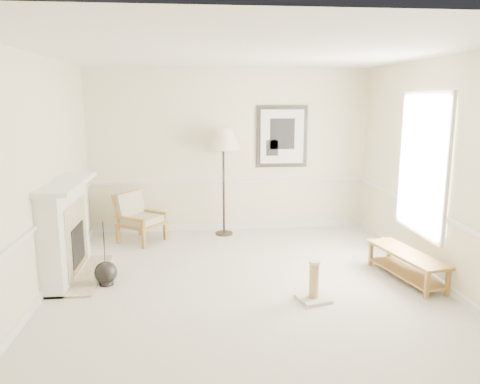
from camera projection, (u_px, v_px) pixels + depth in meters
name	position (u px, v px, depth m)	size (l,w,h in m)	color
ground	(246.00, 287.00, 5.99)	(5.50, 5.50, 0.00)	silver
room	(257.00, 141.00, 5.71)	(5.04, 5.54, 2.92)	beige
fireplace	(66.00, 231.00, 6.23)	(0.64, 1.64, 1.31)	white
floor_vase	(106.00, 273.00, 6.03)	(0.29, 0.29, 0.85)	black
armchair	(137.00, 215.00, 7.85)	(0.90, 0.89, 0.83)	brown
floor_lamp	(223.00, 142.00, 7.99)	(0.70, 0.70, 1.89)	black
bench	(407.00, 261.00, 6.19)	(0.65, 1.38, 0.38)	brown
scratching_post	(314.00, 288.00, 5.55)	(0.43, 0.43, 0.50)	beige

